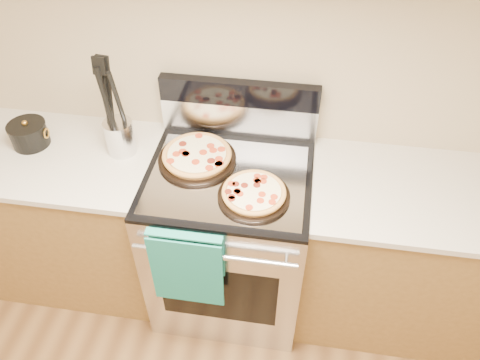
# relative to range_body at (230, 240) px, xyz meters

# --- Properties ---
(wall_back) EXTENTS (4.00, 0.00, 4.00)m
(wall_back) POSITION_rel_range_body_xyz_m (0.00, 0.35, 0.90)
(wall_back) COLOR #C2B08C
(wall_back) RESTS_ON ground
(range_body) EXTENTS (0.76, 0.68, 0.90)m
(range_body) POSITION_rel_range_body_xyz_m (0.00, 0.00, 0.00)
(range_body) COLOR #B7B7BC
(range_body) RESTS_ON ground
(oven_window) EXTENTS (0.56, 0.01, 0.40)m
(oven_window) POSITION_rel_range_body_xyz_m (0.00, -0.34, 0.00)
(oven_window) COLOR black
(oven_window) RESTS_ON range_body
(cooktop) EXTENTS (0.76, 0.68, 0.02)m
(cooktop) POSITION_rel_range_body_xyz_m (0.00, 0.00, 0.46)
(cooktop) COLOR black
(cooktop) RESTS_ON range_body
(backsplash_lower) EXTENTS (0.76, 0.06, 0.18)m
(backsplash_lower) POSITION_rel_range_body_xyz_m (0.00, 0.31, 0.56)
(backsplash_lower) COLOR silver
(backsplash_lower) RESTS_ON cooktop
(backsplash_upper) EXTENTS (0.76, 0.06, 0.12)m
(backsplash_upper) POSITION_rel_range_body_xyz_m (0.00, 0.31, 0.71)
(backsplash_upper) COLOR black
(backsplash_upper) RESTS_ON backsplash_lower
(oven_handle) EXTENTS (0.70, 0.03, 0.03)m
(oven_handle) POSITION_rel_range_body_xyz_m (0.00, -0.38, 0.35)
(oven_handle) COLOR silver
(oven_handle) RESTS_ON range_body
(dish_towel) EXTENTS (0.32, 0.05, 0.42)m
(dish_towel) POSITION_rel_range_body_xyz_m (-0.12, -0.38, 0.25)
(dish_towel) COLOR #197D73
(dish_towel) RESTS_ON oven_handle
(foil_sheet) EXTENTS (0.70, 0.55, 0.01)m
(foil_sheet) POSITION_rel_range_body_xyz_m (0.00, -0.03, 0.47)
(foil_sheet) COLOR gray
(foil_sheet) RESTS_ON cooktop
(cabinet_left) EXTENTS (1.00, 0.62, 0.88)m
(cabinet_left) POSITION_rel_range_body_xyz_m (-0.88, 0.03, -0.01)
(cabinet_left) COLOR brown
(cabinet_left) RESTS_ON ground
(countertop_left) EXTENTS (1.02, 0.64, 0.03)m
(countertop_left) POSITION_rel_range_body_xyz_m (-0.88, 0.03, 0.45)
(countertop_left) COLOR beige
(countertop_left) RESTS_ON cabinet_left
(cabinet_right) EXTENTS (1.00, 0.62, 0.88)m
(cabinet_right) POSITION_rel_range_body_xyz_m (0.88, 0.03, -0.01)
(cabinet_right) COLOR brown
(cabinet_right) RESTS_ON ground
(countertop_right) EXTENTS (1.02, 0.64, 0.03)m
(countertop_right) POSITION_rel_range_body_xyz_m (0.88, 0.03, 0.45)
(countertop_right) COLOR beige
(countertop_right) RESTS_ON cabinet_right
(pepperoni_pizza_back) EXTENTS (0.38, 0.38, 0.05)m
(pepperoni_pizza_back) POSITION_rel_range_body_xyz_m (-0.16, 0.07, 0.50)
(pepperoni_pizza_back) COLOR #C97F3D
(pepperoni_pizza_back) RESTS_ON foil_sheet
(pepperoni_pizza_front) EXTENTS (0.40, 0.40, 0.04)m
(pepperoni_pizza_front) POSITION_rel_range_body_xyz_m (0.13, -0.13, 0.50)
(pepperoni_pizza_front) COLOR #C97F3D
(pepperoni_pizza_front) RESTS_ON foil_sheet
(utensil_crock) EXTENTS (0.17, 0.17, 0.17)m
(utensil_crock) POSITION_rel_range_body_xyz_m (-0.54, 0.10, 0.55)
(utensil_crock) COLOR silver
(utensil_crock) RESTS_ON countertop_left
(saucepan) EXTENTS (0.18, 0.18, 0.11)m
(saucepan) POSITION_rel_range_body_xyz_m (-1.00, 0.09, 0.51)
(saucepan) COLOR black
(saucepan) RESTS_ON countertop_left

